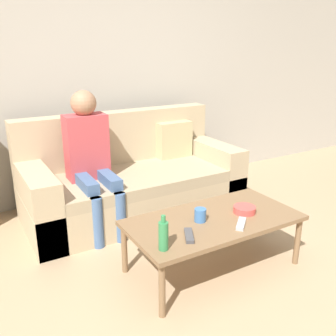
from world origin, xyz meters
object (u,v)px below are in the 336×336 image
object	(u,v)px
cup_near	(200,215)
bottle	(163,235)
couch	(133,181)
snack_bowl	(244,209)
tv_remote_0	(189,235)
coffee_table	(213,223)
tv_remote_1	(241,224)
person_adult	(90,152)

from	to	relation	value
cup_near	bottle	distance (m)	0.44
couch	snack_bowl	size ratio (longest dim) A/B	12.48
cup_near	tv_remote_0	xyz separation A→B (m)	(-0.19, -0.15, -0.03)
coffee_table	tv_remote_1	bearing A→B (deg)	-62.26
cup_near	snack_bowl	xyz separation A→B (m)	(0.35, -0.05, -0.02)
coffee_table	person_adult	world-z (taller)	person_adult
tv_remote_0	bottle	xyz separation A→B (m)	(-0.21, -0.05, 0.08)
coffee_table	cup_near	distance (m)	0.13
couch	snack_bowl	distance (m)	1.24
couch	tv_remote_1	bearing A→B (deg)	-83.26
couch	tv_remote_0	distance (m)	1.32
couch	tv_remote_0	world-z (taller)	couch
person_adult	tv_remote_0	xyz separation A→B (m)	(0.20, -1.20, -0.27)
person_adult	snack_bowl	distance (m)	1.35
cup_near	person_adult	bearing A→B (deg)	110.02
person_adult	cup_near	xyz separation A→B (m)	(0.38, -1.06, -0.24)
tv_remote_0	bottle	world-z (taller)	bottle
cup_near	tv_remote_1	bearing A→B (deg)	-43.48
tv_remote_1	bottle	size ratio (longest dim) A/B	0.74
cup_near	tv_remote_0	distance (m)	0.24
coffee_table	person_adult	xyz separation A→B (m)	(-0.49, 1.07, 0.31)
tv_remote_0	bottle	bearing A→B (deg)	-139.24
couch	coffee_table	xyz separation A→B (m)	(0.07, -1.16, 0.06)
coffee_table	tv_remote_0	xyz separation A→B (m)	(-0.29, -0.13, 0.04)
couch	bottle	size ratio (longest dim) A/B	9.08
cup_near	tv_remote_1	distance (m)	0.27
snack_bowl	tv_remote_1	bearing A→B (deg)	-137.13
coffee_table	bottle	xyz separation A→B (m)	(-0.50, -0.18, 0.12)
cup_near	snack_bowl	bearing A→B (deg)	-7.45
cup_near	tv_remote_1	xyz separation A→B (m)	(0.20, -0.19, -0.03)
couch	tv_remote_0	bearing A→B (deg)	-99.85
tv_remote_1	person_adult	bearing A→B (deg)	162.80
coffee_table	bottle	distance (m)	0.54
couch	cup_near	world-z (taller)	couch
bottle	couch	bearing A→B (deg)	72.16
cup_near	bottle	bearing A→B (deg)	-153.79
tv_remote_1	snack_bowl	bearing A→B (deg)	90.60
bottle	snack_bowl	bearing A→B (deg)	11.28
coffee_table	tv_remote_0	bearing A→B (deg)	-155.09
tv_remote_0	bottle	distance (m)	0.23
couch	bottle	world-z (taller)	couch
coffee_table	tv_remote_0	size ratio (longest dim) A/B	6.88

